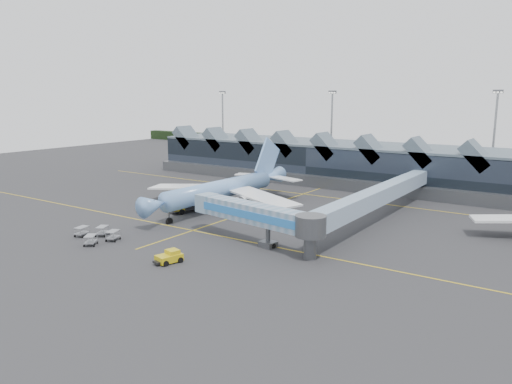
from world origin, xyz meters
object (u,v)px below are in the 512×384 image
Objects in this scene: fuel_truck at (193,201)px; pushback_tug at (169,257)px; main_airliner at (224,189)px; jet_bridge at (263,217)px.

fuel_truck reaches higher than pushback_tug.
fuel_truck is at bearing -120.13° from main_airliner.
fuel_truck is 2.43× the size of pushback_tug.
fuel_truck is (-3.19, -5.25, -1.95)m from main_airliner.
main_airliner is 4.13× the size of fuel_truck.
pushback_tug is (13.59, -28.95, -3.03)m from main_airliner.
main_airliner is at bearing 149.71° from jet_bridge.
pushback_tug is at bearing -63.71° from main_airliner.
fuel_truck is at bearing 163.70° from jet_bridge.
jet_bridge is 2.46× the size of fuel_truck.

